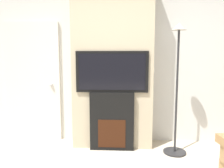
{
  "coord_description": "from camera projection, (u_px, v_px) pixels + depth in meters",
  "views": [
    {
      "loc": [
        0.17,
        -1.63,
        1.42
      ],
      "look_at": [
        0.0,
        1.61,
        1.02
      ],
      "focal_mm": 35.0,
      "sensor_mm": 36.0,
      "label": 1
    }
  ],
  "objects": [
    {
      "name": "chimney_breast",
      "position": [
        113.0,
        61.0,
        3.42
      ],
      "size": [
        1.24,
        0.39,
        2.7
      ],
      "color": "#BCAD8E",
      "rests_on": "ground_plane"
    },
    {
      "name": "floor_lamp",
      "position": [
        177.0,
        81.0,
        3.12
      ],
      "size": [
        0.33,
        0.33,
        1.89
      ],
      "color": "#262628",
      "rests_on": "ground_plane"
    },
    {
      "name": "television",
      "position": [
        112.0,
        72.0,
        3.25
      ],
      "size": [
        1.08,
        0.07,
        0.61
      ],
      "color": "black",
      "rests_on": "fireplace"
    },
    {
      "name": "entry_door",
      "position": [
        33.0,
        82.0,
        3.7
      ],
      "size": [
        0.93,
        0.09,
        2.0
      ],
      "color": "silver",
      "rests_on": "ground_plane"
    },
    {
      "name": "wall_back",
      "position": [
        113.0,
        61.0,
        3.65
      ],
      "size": [
        6.0,
        0.06,
        2.7
      ],
      "color": "silver",
      "rests_on": "ground_plane"
    },
    {
      "name": "fireplace",
      "position": [
        112.0,
        121.0,
        3.34
      ],
      "size": [
        0.67,
        0.15,
        0.89
      ],
      "color": "black",
      "rests_on": "ground_plane"
    }
  ]
}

